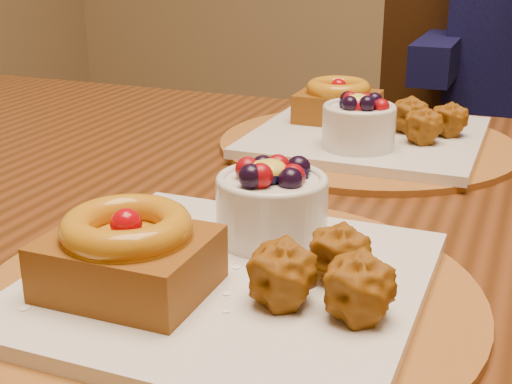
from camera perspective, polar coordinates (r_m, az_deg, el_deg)
dining_table at (r=0.76m, az=4.67°, el=-6.33°), size 1.60×0.90×0.76m
place_setting_near at (r=0.54m, az=-2.28°, el=-5.79°), size 0.38×0.38×0.09m
place_setting_far at (r=0.92m, az=8.73°, el=4.93°), size 0.38×0.38×0.08m
chair_far at (r=1.62m, az=16.60°, el=1.26°), size 0.46×0.46×0.94m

